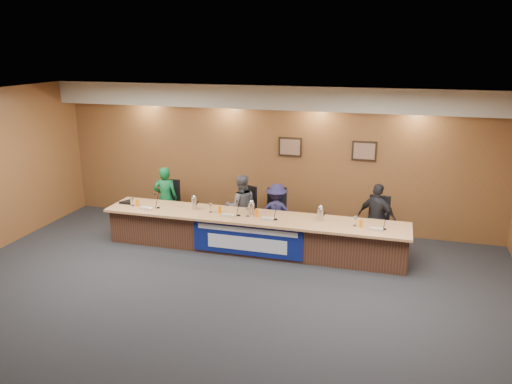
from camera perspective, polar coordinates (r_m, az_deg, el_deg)
floor at (r=8.16m, az=-5.20°, el=-12.96°), size 10.00×10.00×0.00m
ceiling at (r=7.16m, az=-5.86°, el=9.96°), size 10.00×8.00×0.04m
wall_back at (r=11.19m, az=1.93°, el=4.06°), size 10.00×0.04×3.20m
soffit at (r=10.74m, az=1.67°, el=10.83°), size 10.00×0.50×0.50m
dais_body at (r=10.07m, az=-0.36°, el=-4.80°), size 6.00×0.80×0.70m
dais_top at (r=9.90m, az=-0.44°, el=-2.87°), size 6.10×0.95×0.05m
banner at (r=9.69m, az=-1.05°, el=-5.48°), size 2.20×0.02×0.65m
banner_text_upper at (r=9.61m, az=-1.08°, el=-4.41°), size 2.00×0.01×0.10m
banner_text_lower at (r=9.71m, az=-1.07°, el=-5.95°), size 1.60×0.01×0.28m
wall_photo_left at (r=11.03m, az=3.93°, el=5.17°), size 0.52×0.04×0.42m
wall_photo_right at (r=10.82m, az=12.27°, el=4.61°), size 0.52×0.04×0.42m
panelist_a at (r=11.29m, az=-10.30°, el=-0.71°), size 0.60×0.48×1.44m
panelist_b at (r=10.66m, az=-1.73°, el=-1.64°), size 0.82×0.75×1.38m
panelist_c at (r=10.49m, az=2.37°, el=-2.36°), size 0.84×0.52×1.24m
panelist_d at (r=10.21m, az=13.66°, el=-2.90°), size 0.89×0.64×1.40m
office_chair_a at (r=11.45m, az=-10.02°, el=-1.71°), size 0.49×0.49×0.08m
office_chair_b at (r=10.82m, az=-1.56°, el=-2.54°), size 0.62×0.62×0.08m
office_chair_c at (r=10.62m, az=2.49°, el=-2.91°), size 0.61×0.61×0.08m
office_chair_d at (r=10.37m, az=13.60°, el=-3.87°), size 0.54×0.54×0.08m
nameplate_a at (r=10.45m, az=-12.59°, el=-1.83°), size 0.24×0.08×0.10m
microphone_a at (r=10.54m, az=-11.12°, el=-1.77°), size 0.07×0.07×0.02m
juice_glass_a at (r=10.73m, az=-13.39°, el=-1.22°), size 0.06×0.06×0.15m
water_glass_a at (r=10.78m, az=-13.92°, el=-1.09°), size 0.08×0.08×0.18m
nameplate_b at (r=9.80m, az=-3.38°, el=-2.67°), size 0.24×0.08×0.10m
microphone_b at (r=9.89m, az=-2.00°, el=-2.68°), size 0.07×0.07×0.02m
juice_glass_b at (r=10.04m, az=-4.16°, el=-2.04°), size 0.06×0.06×0.15m
water_glass_b at (r=10.11m, az=-5.22°, el=-1.83°), size 0.08×0.08×0.18m
nameplate_c at (r=9.59m, az=1.26°, el=-3.09°), size 0.24×0.08×0.10m
microphone_c at (r=9.67m, az=2.27°, el=-3.14°), size 0.07×0.07×0.02m
juice_glass_c at (r=9.80m, az=0.11°, el=-2.44°), size 0.06×0.06×0.15m
water_glass_c at (r=9.83m, az=-0.94°, el=-2.30°), size 0.08×0.08×0.18m
nameplate_d at (r=9.31m, az=13.59°, el=-4.17°), size 0.24×0.08×0.10m
microphone_d at (r=9.46m, az=14.46°, el=-4.13°), size 0.07×0.07×0.02m
juice_glass_d at (r=9.45m, az=11.90°, el=-3.55°), size 0.06×0.06×0.15m
water_glass_d at (r=9.50m, az=11.25°, el=-3.31°), size 0.08×0.08×0.18m
carafe_left at (r=10.30m, az=-7.06°, el=-1.33°), size 0.11×0.11×0.25m
carafe_mid at (r=9.94m, az=-0.51°, el=-1.92°), size 0.13×0.13×0.24m
carafe_right at (r=9.65m, az=7.38°, el=-2.59°), size 0.13×0.13×0.25m
speakerphone at (r=11.00m, az=-14.57°, el=-1.14°), size 0.32×0.32×0.05m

